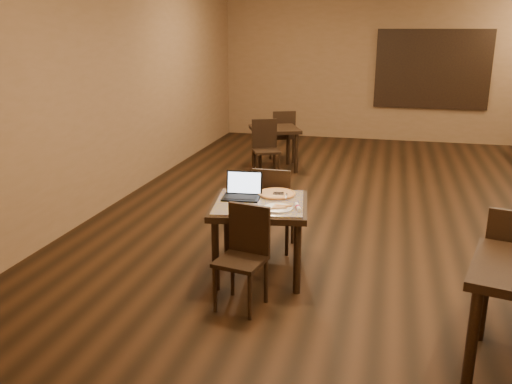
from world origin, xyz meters
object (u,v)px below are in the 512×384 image
(tiled_table, at_px, (260,212))
(other_table_b_chair_near, at_px, (265,145))
(laptop, at_px, (243,191))
(pizza_pan, at_px, (277,195))
(chair_main_far, at_px, (273,204))
(other_table_b_chair_far, at_px, (283,133))
(chair_main_near, at_px, (244,250))
(other_table_b, at_px, (275,135))

(tiled_table, distance_m, other_table_b_chair_near, 3.70)
(laptop, height_order, pizza_pan, laptop)
(chair_main_far, distance_m, other_table_b_chair_far, 4.19)
(chair_main_near, xyz_separation_m, other_table_b_chair_far, (-0.73, 5.37, 0.03))
(chair_main_far, height_order, other_table_b, chair_main_far)
(tiled_table, xyz_separation_m, other_table_b, (-0.75, 4.18, -0.05))
(other_table_b_chair_far, bearing_deg, other_table_b_chair_near, 63.37)
(other_table_b_chair_near, bearing_deg, laptop, -103.88)
(chair_main_far, distance_m, other_table_b, 3.64)
(tiled_table, distance_m, laptop, 0.28)
(chair_main_near, bearing_deg, other_table_b, 109.89)
(chair_main_near, relative_size, other_table_b, 0.87)
(chair_main_near, distance_m, pizza_pan, 0.91)
(tiled_table, relative_size, other_table_b_chair_far, 1.10)
(chair_main_near, bearing_deg, tiled_table, 102.25)
(laptop, xyz_separation_m, other_table_b_chair_near, (-0.58, 3.51, -0.29))
(other_table_b_chair_far, bearing_deg, chair_main_far, 76.55)
(other_table_b_chair_near, xyz_separation_m, other_table_b_chair_far, (0.07, 1.13, 0.00))
(tiled_table, bearing_deg, pizza_pan, 54.60)
(tiled_table, bearing_deg, laptop, 142.86)
(other_table_b, distance_m, other_table_b_chair_far, 0.57)
(laptop, relative_size, other_table_b_chair_far, 0.40)
(other_table_b_chair_far, bearing_deg, laptop, 73.06)
(pizza_pan, height_order, other_table_b_chair_far, other_table_b_chair_far)
(tiled_table, xyz_separation_m, other_table_b_chair_near, (-0.78, 3.62, -0.12))
(tiled_table, distance_m, chair_main_far, 0.63)
(laptop, bearing_deg, chair_main_near, -79.07)
(chair_main_near, distance_m, laptop, 0.82)
(tiled_table, xyz_separation_m, other_table_b_chair_far, (-0.71, 4.75, -0.12))
(laptop, relative_size, pizza_pan, 1.04)
(chair_main_near, bearing_deg, other_table_b_chair_far, 108.61)
(pizza_pan, distance_m, other_table_b_chair_near, 3.50)
(laptop, relative_size, other_table_b, 0.37)
(other_table_b_chair_near, bearing_deg, chair_main_far, -98.69)
(other_table_b, bearing_deg, chair_main_far, -101.43)
(tiled_table, relative_size, laptop, 2.74)
(pizza_pan, xyz_separation_m, other_table_b_chair_far, (-0.83, 4.51, -0.23))
(chair_main_far, xyz_separation_m, other_table_b_chair_far, (-0.71, 4.13, 0.00))
(tiled_table, relative_size, chair_main_near, 1.16)
(tiled_table, bearing_deg, chair_main_far, 81.14)
(other_table_b_chair_far, bearing_deg, other_table_b, 63.37)
(tiled_table, bearing_deg, other_table_b, 91.29)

